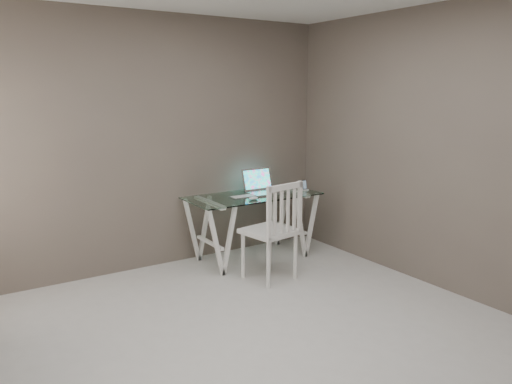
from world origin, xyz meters
TOP-DOWN VIEW (x-y plane):
  - room at (-0.06, 0.02)m, footprint 4.50×4.52m
  - desk at (0.92, 1.85)m, footprint 1.50×0.70m
  - chair at (0.74, 1.15)m, footprint 0.53×0.53m
  - laptop at (1.10, 1.93)m, footprint 0.39×0.35m
  - keyboard at (0.80, 1.83)m, footprint 0.31×0.13m
  - mouse at (0.80, 1.64)m, footprint 0.11×0.07m
  - phone_dock at (1.58, 1.74)m, footprint 0.07×0.07m

SIDE VIEW (x-z plane):
  - desk at x=0.92m, z-range 0.01..0.76m
  - chair at x=0.74m, z-range 0.05..1.08m
  - keyboard at x=0.80m, z-range 0.75..0.75m
  - mouse at x=0.80m, z-range 0.75..0.78m
  - phone_dock at x=1.58m, z-range 0.72..0.84m
  - laptop at x=1.10m, z-range 0.68..0.94m
  - room at x=-0.06m, z-range 0.36..3.07m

